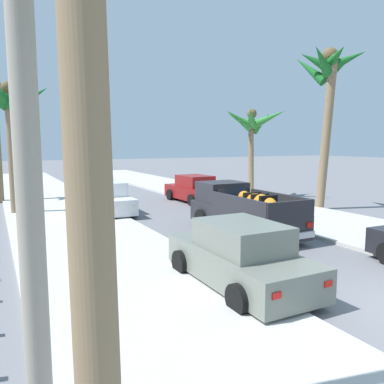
% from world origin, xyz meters
% --- Properties ---
extents(sidewalk_left, '(4.83, 60.00, 0.12)m').
position_xyz_m(sidewalk_left, '(-4.79, 12.00, 0.06)').
color(sidewalk_left, beige).
rests_on(sidewalk_left, ground).
extents(sidewalk_right, '(4.83, 60.00, 0.12)m').
position_xyz_m(sidewalk_right, '(4.79, 12.00, 0.06)').
color(sidewalk_right, beige).
rests_on(sidewalk_right, ground).
extents(curb_left, '(0.16, 60.00, 0.10)m').
position_xyz_m(curb_left, '(-3.78, 12.00, 0.05)').
color(curb_left, silver).
rests_on(curb_left, ground).
extents(curb_right, '(0.16, 60.00, 0.10)m').
position_xyz_m(curb_right, '(3.78, 12.00, 0.05)').
color(curb_right, silver).
rests_on(curb_right, ground).
extents(pickup_truck, '(2.26, 5.23, 1.80)m').
position_xyz_m(pickup_truck, '(0.64, 7.39, 0.81)').
color(pickup_truck, '#28282D').
rests_on(pickup_truck, ground).
extents(car_left_near, '(2.16, 4.32, 1.54)m').
position_xyz_m(car_left_near, '(2.71, 15.11, 0.71)').
color(car_left_near, maroon).
rests_on(car_left_near, ground).
extents(car_right_near, '(2.05, 4.27, 1.54)m').
position_xyz_m(car_right_near, '(-2.58, 2.90, 0.71)').
color(car_right_near, slate).
rests_on(car_right_near, ground).
extents(car_left_mid, '(2.11, 4.30, 1.54)m').
position_xyz_m(car_left_mid, '(-2.81, 13.64, 0.71)').
color(car_left_mid, silver).
rests_on(car_left_mid, ground).
extents(palm_tree_left_fore, '(3.87, 3.36, 6.24)m').
position_xyz_m(palm_tree_left_fore, '(-6.78, 15.29, 5.17)').
color(palm_tree_left_fore, '#846B4C').
rests_on(palm_tree_left_fore, ground).
extents(palm_tree_right_fore, '(3.67, 3.40, 8.00)m').
position_xyz_m(palm_tree_right_fore, '(7.24, 9.67, 6.46)').
color(palm_tree_right_fore, '#846B4C').
rests_on(palm_tree_right_fore, ground).
extents(palm_tree_left_back, '(3.71, 3.61, 5.55)m').
position_xyz_m(palm_tree_left_back, '(6.58, 14.88, 4.58)').
color(palm_tree_left_back, '#846B4C').
rests_on(palm_tree_left_back, ground).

